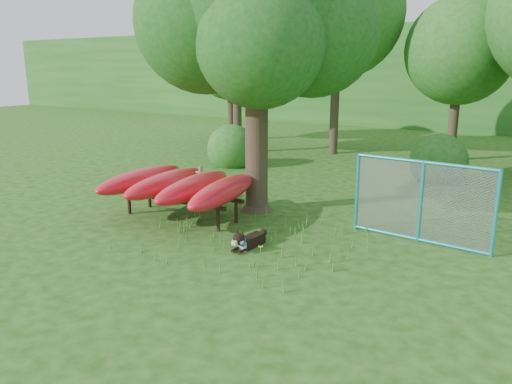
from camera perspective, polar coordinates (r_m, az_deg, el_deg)
The scene contains 14 objects.
ground at distance 9.78m, azimuth -4.88°, elevation -6.97°, with size 80.00×80.00×0.00m, color #1A470E.
oak_tree at distance 12.22m, azimuth -0.07°, elevation 19.39°, with size 5.27×4.67×6.95m.
wooden_post at distance 12.63m, azimuth -6.31°, elevation 0.63°, with size 0.30×0.11×1.11m.
kayak_rack at distance 11.86m, azimuth -8.66°, elevation 0.81°, with size 3.66×3.24×1.07m.
husky_dog at distance 9.93m, azimuth -0.99°, elevation -5.57°, with size 0.27×1.04×0.46m.
fence_section at distance 10.65m, azimuth 18.31°, elevation -1.05°, with size 2.91×0.31×2.84m.
wildflower_clump at distance 9.58m, azimuth 0.52°, elevation -6.36°, with size 0.09×0.08×0.19m.
bg_tree_a at distance 21.06m, azimuth -2.22°, elevation 16.69°, with size 4.40×4.40×6.70m.
bg_tree_b at distance 21.13m, azimuth 9.37°, elevation 19.57°, with size 5.20×5.20×8.22m.
bg_tree_c at distance 20.59m, azimuth 22.29°, elevation 14.71°, with size 4.00×4.00×6.12m.
bg_tree_f at distance 24.93m, azimuth -2.92°, elevation 14.52°, with size 3.60×3.60×5.55m.
shrub_left at distance 18.46m, azimuth -2.79°, elevation 3.08°, with size 1.80×1.80×1.80m, color #215E1E.
shrub_mid at distance 16.93m, azimuth 19.97°, elevation 1.24°, with size 1.80×1.80×1.80m, color #215E1E.
wooded_hillside at distance 35.61m, azimuth 24.63°, elevation 11.97°, with size 80.00×12.00×6.00m, color #215E1E.
Camera 1 is at (5.67, -7.15, 3.49)m, focal length 35.00 mm.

